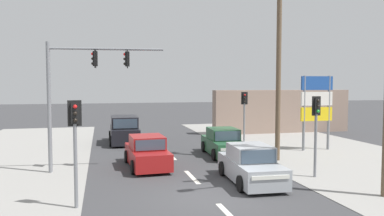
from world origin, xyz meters
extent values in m
plane|color=#3A3A3D|center=(0.00, 0.00, 0.00)|extent=(140.00, 140.00, 0.00)
cube|color=silver|center=(0.00, -2.00, 0.00)|extent=(0.20, 2.40, 0.01)
cube|color=silver|center=(0.00, 3.00, 0.00)|extent=(0.20, 2.40, 0.01)
cube|color=silver|center=(0.00, 8.00, 0.00)|extent=(0.20, 2.40, 0.01)
cube|color=gray|center=(9.00, 2.00, 0.01)|extent=(10.00, 44.00, 0.02)
cylinder|color=brown|center=(5.29, 5.41, 5.46)|extent=(0.26, 0.26, 10.91)
cylinder|color=slate|center=(-6.14, 5.30, 3.00)|extent=(0.18, 0.18, 6.00)
cylinder|color=slate|center=(-3.55, 5.04, 5.70)|extent=(5.19, 0.62, 0.11)
cube|color=black|center=(-4.07, 5.10, 5.25)|extent=(0.22, 0.28, 0.68)
cube|color=black|center=(-4.07, 5.10, 5.25)|extent=(0.08, 0.44, 0.84)
sphere|color=red|center=(-4.19, 5.11, 5.47)|extent=(0.13, 0.13, 0.13)
sphere|color=black|center=(-4.19, 5.11, 5.25)|extent=(0.13, 0.13, 0.13)
sphere|color=black|center=(-4.19, 5.11, 5.03)|extent=(0.13, 0.13, 0.13)
cube|color=black|center=(-2.62, 4.95, 5.25)|extent=(0.22, 0.28, 0.68)
cube|color=black|center=(-2.62, 4.95, 5.25)|extent=(0.08, 0.44, 0.84)
sphere|color=red|center=(-2.74, 4.96, 5.47)|extent=(0.13, 0.13, 0.13)
sphere|color=black|center=(-2.74, 4.96, 5.25)|extent=(0.13, 0.13, 0.13)
sphere|color=black|center=(-2.74, 4.96, 5.03)|extent=(0.13, 0.13, 0.13)
cylinder|color=slate|center=(5.23, 1.68, 1.40)|extent=(0.12, 0.12, 2.80)
cube|color=black|center=(5.23, 1.68, 3.14)|extent=(0.29, 0.23, 0.68)
cube|color=black|center=(5.23, 1.68, 3.14)|extent=(0.44, 0.10, 0.84)
sphere|color=black|center=(5.24, 1.56, 3.36)|extent=(0.13, 0.13, 0.13)
sphere|color=black|center=(5.24, 1.56, 3.14)|extent=(0.13, 0.13, 0.13)
sphere|color=green|center=(5.24, 1.56, 2.92)|extent=(0.13, 0.13, 0.13)
cylinder|color=slate|center=(-4.67, -0.15, 1.40)|extent=(0.12, 0.12, 2.80)
cube|color=black|center=(-4.67, -0.15, 3.14)|extent=(0.30, 0.25, 0.68)
cube|color=black|center=(-4.67, -0.15, 3.14)|extent=(0.44, 0.14, 0.84)
sphere|color=red|center=(-4.65, -0.27, 3.36)|extent=(0.13, 0.13, 0.13)
sphere|color=black|center=(-4.65, -0.27, 3.14)|extent=(0.13, 0.13, 0.13)
sphere|color=black|center=(-4.65, -0.27, 2.92)|extent=(0.13, 0.13, 0.13)
cylinder|color=slate|center=(5.58, 10.94, 1.40)|extent=(0.12, 0.12, 2.80)
cube|color=black|center=(5.58, 10.94, 3.14)|extent=(0.28, 0.23, 0.68)
cube|color=black|center=(5.58, 10.94, 3.14)|extent=(0.44, 0.09, 0.84)
sphere|color=red|center=(5.57, 10.82, 3.36)|extent=(0.13, 0.13, 0.13)
sphere|color=black|center=(5.57, 10.82, 3.14)|extent=(0.13, 0.13, 0.13)
sphere|color=black|center=(5.57, 10.82, 2.92)|extent=(0.13, 0.13, 0.13)
cylinder|color=slate|center=(8.18, 7.72, 2.30)|extent=(0.16, 0.16, 4.60)
cylinder|color=slate|center=(9.88, 7.72, 2.30)|extent=(0.16, 0.16, 4.60)
cube|color=#1E4793|center=(9.03, 7.72, 4.15)|extent=(2.10, 0.14, 0.84)
cube|color=silver|center=(9.03, 7.72, 3.20)|extent=(2.10, 0.14, 0.84)
cube|color=yellow|center=(9.03, 7.72, 2.25)|extent=(2.10, 0.14, 0.84)
cube|color=gray|center=(11.00, 16.00, 1.80)|extent=(12.00, 1.00, 3.60)
cube|color=maroon|center=(-1.68, 5.49, 0.54)|extent=(1.90, 4.28, 0.80)
cube|color=maroon|center=(-1.68, 5.44, 1.25)|extent=(1.65, 1.97, 0.62)
cube|color=#384756|center=(-1.72, 6.41, 1.25)|extent=(1.44, 0.13, 0.53)
cube|color=#384756|center=(-1.63, 4.47, 1.25)|extent=(1.41, 0.13, 0.50)
cube|color=white|center=(-1.78, 7.61, 0.72)|extent=(1.45, 0.11, 0.14)
cylinder|color=black|center=(-2.59, 6.75, 0.32)|extent=(0.22, 0.65, 0.64)
cylinder|color=black|center=(-0.89, 6.83, 0.32)|extent=(0.22, 0.65, 0.64)
cylinder|color=black|center=(-2.46, 4.15, 0.32)|extent=(0.22, 0.65, 0.64)
cylinder|color=black|center=(-0.77, 4.23, 0.32)|extent=(0.22, 0.65, 0.64)
cube|color=#A3A8AD|center=(2.16, 1.58, 0.54)|extent=(1.91, 4.28, 0.80)
cube|color=#A3A8AD|center=(2.17, 1.63, 1.25)|extent=(1.65, 1.97, 0.62)
cube|color=#384756|center=(2.12, 0.66, 1.25)|extent=(1.44, 0.13, 0.53)
cube|color=#384756|center=(2.21, 2.60, 1.25)|extent=(1.41, 0.13, 0.50)
cube|color=white|center=(2.06, -0.54, 0.72)|extent=(1.45, 0.11, 0.14)
cylinder|color=black|center=(2.95, 0.24, 0.32)|extent=(0.22, 0.65, 0.64)
cylinder|color=black|center=(1.25, 0.32, 0.32)|extent=(0.22, 0.65, 0.64)
cylinder|color=black|center=(3.08, 2.84, 0.32)|extent=(0.22, 0.65, 0.64)
cylinder|color=black|center=(1.38, 2.92, 0.32)|extent=(0.22, 0.65, 0.64)
cube|color=#235633|center=(2.93, 7.47, 0.54)|extent=(1.91, 4.28, 0.80)
cube|color=#235633|center=(2.93, 7.52, 1.25)|extent=(1.65, 1.98, 0.62)
cube|color=#384756|center=(2.88, 6.55, 1.25)|extent=(1.44, 0.13, 0.53)
cube|color=#384756|center=(2.98, 8.49, 1.25)|extent=(1.41, 0.13, 0.50)
cube|color=white|center=(2.82, 5.35, 0.72)|extent=(1.45, 0.11, 0.14)
cylinder|color=black|center=(3.71, 6.13, 0.32)|extent=(0.22, 0.65, 0.64)
cylinder|color=black|center=(2.01, 6.21, 0.32)|extent=(0.22, 0.65, 0.64)
cylinder|color=black|center=(3.84, 8.73, 0.32)|extent=(0.22, 0.65, 0.64)
cylinder|color=black|center=(2.14, 8.81, 0.32)|extent=(0.22, 0.65, 0.64)
cube|color=black|center=(-2.31, 13.38, 0.64)|extent=(1.88, 4.51, 1.00)
cube|color=black|center=(-2.31, 13.18, 1.52)|extent=(1.74, 2.71, 0.76)
cube|color=#384756|center=(-2.30, 14.55, 1.52)|extent=(1.58, 0.07, 0.65)
cube|color=#384756|center=(-2.33, 11.81, 1.52)|extent=(1.55, 0.07, 0.61)
cube|color=white|center=(-2.29, 15.65, 0.86)|extent=(1.56, 0.05, 0.14)
cylinder|color=black|center=(-3.22, 14.79, 0.36)|extent=(0.23, 0.72, 0.72)
cylinder|color=black|center=(-1.38, 14.77, 0.36)|extent=(0.23, 0.72, 0.72)
cylinder|color=black|center=(-3.24, 12.00, 0.36)|extent=(0.23, 0.72, 0.72)
cylinder|color=black|center=(-1.40, 11.98, 0.36)|extent=(0.23, 0.72, 0.72)
camera|label=1|loc=(-3.83, -12.75, 4.07)|focal=35.00mm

